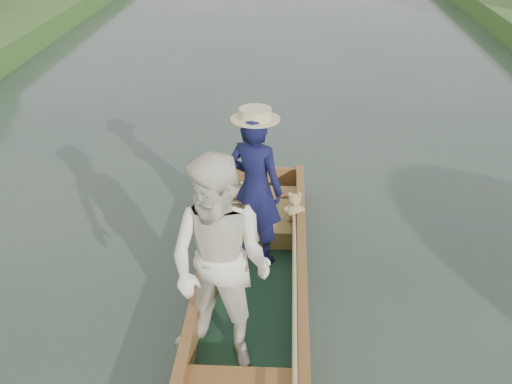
{
  "coord_description": "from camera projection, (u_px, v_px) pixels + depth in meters",
  "views": [
    {
      "loc": [
        0.33,
        -5.62,
        4.05
      ],
      "look_at": [
        0.0,
        0.6,
        0.95
      ],
      "focal_mm": 45.0,
      "sensor_mm": 36.0,
      "label": 1
    }
  ],
  "objects": [
    {
      "name": "punt",
      "position": [
        241.0,
        253.0,
        6.21
      ],
      "size": [
        1.37,
        5.0,
        2.07
      ],
      "color": "#13301D",
      "rests_on": "ground"
    },
    {
      "name": "ground",
      "position": [
        253.0,
        296.0,
        6.85
      ],
      "size": [
        120.0,
        120.0,
        0.0
      ],
      "primitive_type": "plane",
      "color": "#283D30",
      "rests_on": "ground"
    }
  ]
}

